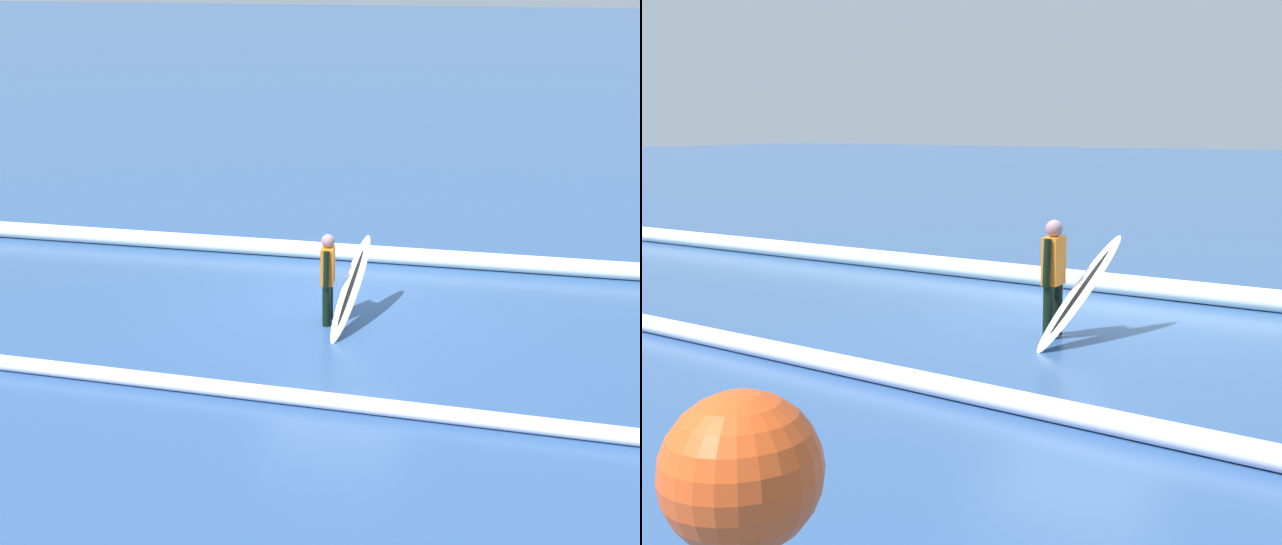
% 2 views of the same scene
% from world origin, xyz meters
% --- Properties ---
extents(ground_plane, '(183.50, 183.50, 0.00)m').
position_xyz_m(ground_plane, '(0.00, 0.00, 0.00)').
color(ground_plane, '#2E5186').
extents(surfer, '(0.22, 0.56, 1.51)m').
position_xyz_m(surfer, '(-0.04, 0.80, 0.85)').
color(surfer, black).
rests_on(surfer, ground_plane).
extents(surfboard, '(0.57, 1.78, 1.29)m').
position_xyz_m(surfboard, '(-0.42, 0.78, 0.63)').
color(surfboard, white).
rests_on(surfboard, ground_plane).
extents(channel_buoy, '(0.52, 0.52, 1.87)m').
position_xyz_m(channel_buoy, '(-3.05, 8.77, 1.43)').
color(channel_buoy, '#262626').
rests_on(channel_buoy, ground_plane).
extents(wave_crest_foreground, '(23.80, 0.35, 0.33)m').
position_xyz_m(wave_crest_foreground, '(1.87, -2.34, 0.17)').
color(wave_crest_foreground, white).
rests_on(wave_crest_foreground, ground_plane).
extents(wave_crest_midground, '(20.91, 0.95, 0.23)m').
position_xyz_m(wave_crest_midground, '(-2.06, 3.72, 0.11)').
color(wave_crest_midground, white).
rests_on(wave_crest_midground, ground_plane).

